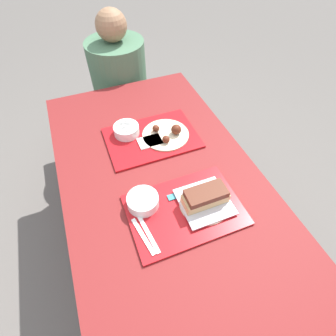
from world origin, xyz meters
name	(u,v)px	position (x,y,z in m)	size (l,w,h in m)	color
ground_plane	(163,244)	(0.00, 0.00, 0.00)	(12.00, 12.00, 0.00)	#605B56
picnic_table	(161,188)	(0.00, 0.00, 0.63)	(0.88, 1.59, 0.72)	maroon
picnic_bench_far	(117,112)	(0.00, 1.01, 0.36)	(0.83, 0.28, 0.43)	maroon
tray_near	(185,210)	(0.03, -0.20, 0.73)	(0.46, 0.32, 0.01)	#B21419
tray_far	(152,138)	(0.04, 0.25, 0.73)	(0.46, 0.32, 0.01)	#B21419
bowl_coleslaw_near	(143,201)	(-0.12, -0.12, 0.76)	(0.13, 0.13, 0.05)	white
brisket_sandwich_plate	(205,199)	(0.11, -0.21, 0.77)	(0.21, 0.21, 0.09)	beige
plastic_fork_near	(143,236)	(-0.17, -0.26, 0.74)	(0.05, 0.17, 0.00)	white
plastic_knife_near	(149,234)	(-0.14, -0.26, 0.74)	(0.04, 0.17, 0.00)	white
condiment_packet	(171,197)	(0.00, -0.13, 0.74)	(0.04, 0.03, 0.01)	teal
bowl_coleslaw_far	(126,130)	(-0.07, 0.32, 0.76)	(0.13, 0.13, 0.05)	white
wings_plate_far	(167,134)	(0.12, 0.23, 0.75)	(0.24, 0.24, 0.06)	beige
napkin_far	(150,141)	(0.02, 0.22, 0.74)	(0.12, 0.08, 0.01)	white
person_seated_across	(118,71)	(0.06, 1.01, 0.70)	(0.39, 0.39, 0.67)	#477051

